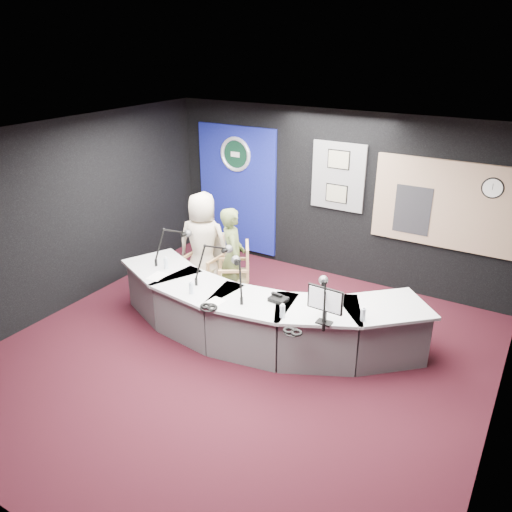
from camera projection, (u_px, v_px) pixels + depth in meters
The scene contains 33 objects.
ground at pixel (238, 358), 6.66m from camera, with size 6.00×6.00×0.00m, color black.
ceiling at pixel (234, 141), 5.55m from camera, with size 6.00×6.00×0.02m, color silver.
wall_back at pixel (335, 196), 8.46m from camera, with size 6.00×0.02×2.80m, color black.
wall_front at pixel (13, 401), 3.74m from camera, with size 6.00×0.02×2.80m, color black.
wall_left at pixel (64, 217), 7.51m from camera, with size 0.02×6.00×2.80m, color black.
wall_right at pixel (511, 327), 4.69m from camera, with size 0.02×6.00×2.80m, color black.
broadcast_desk at pixel (256, 313), 6.97m from camera, with size 4.50×1.90×0.75m, color #B0B1B4, non-canonical shape.
backdrop_panel at pixel (237, 189), 9.40m from camera, with size 1.60×0.05×2.30m, color navy.
agency_seal at pixel (235, 154), 9.11m from camera, with size 0.63×0.63×0.07m, color silver.
seal_center at pixel (236, 154), 9.11m from camera, with size 0.48×0.48×0.01m, color black.
pinboard at pixel (338, 176), 8.28m from camera, with size 0.90×0.04×1.10m, color slate.
framed_photo_upper at pixel (339, 160), 8.14m from camera, with size 0.34×0.02×0.27m, color gray.
framed_photo_lower at pixel (336, 194), 8.37m from camera, with size 0.34×0.02×0.27m, color gray.
booth_window_frame at pixel (445, 205), 7.56m from camera, with size 2.12×0.06×1.32m, color #9D7C62.
booth_glow at pixel (445, 205), 7.55m from camera, with size 2.00×0.02×1.20m, color #FFD5A1.
equipment_rack at pixel (412, 210), 7.81m from camera, with size 0.55×0.02×0.75m, color black.
wall_clock at pixel (493, 188), 7.11m from camera, with size 0.28×0.28×0.01m, color white.
armchair_left at pixel (204, 267), 8.19m from camera, with size 0.50×0.50×0.89m, color tan, non-canonical shape.
armchair_right at pixel (233, 275), 7.88m from camera, with size 0.51×0.51×0.91m, color tan, non-canonical shape.
draped_jacket at pixel (212, 251), 8.33m from camera, with size 0.50×0.10×0.70m, color slate.
person_man at pixel (203, 244), 8.04m from camera, with size 0.82×0.53×1.67m, color beige.
person_woman at pixel (233, 257), 7.75m from camera, with size 0.56×0.37×1.54m, color #525F32.
computer_monitor at pixel (326, 299), 5.88m from camera, with size 0.42×0.02×0.29m, color black.
desk_phone at pixel (278, 299), 6.49m from camera, with size 0.22×0.18×0.05m, color black.
headphones_near at pixel (293, 332), 5.80m from camera, with size 0.21×0.21×0.04m, color black.
headphones_far at pixel (209, 307), 6.33m from camera, with size 0.24×0.24×0.04m, color black.
paper_stack at pixel (157, 276), 7.17m from camera, with size 0.20×0.28×0.00m, color white.
notepad at pixel (214, 302), 6.47m from camera, with size 0.19×0.27×0.00m, color white.
boom_mic_a at pixel (172, 241), 7.58m from camera, with size 0.26×0.72×0.60m, color black, non-canonical shape.
boom_mic_b at pixel (213, 258), 7.01m from camera, with size 0.25×0.73×0.60m, color black, non-canonical shape.
boom_mic_c at pixel (238, 272), 6.59m from camera, with size 0.51×0.60×0.60m, color black, non-canonical shape.
boom_mic_d at pixel (324, 295), 6.02m from camera, with size 0.39×0.68×0.60m, color black, non-canonical shape.
water_bottles at pixel (246, 292), 6.53m from camera, with size 3.02×0.55×0.18m, color silver, non-canonical shape.
Camera 1 is at (3.07, -4.67, 3.86)m, focal length 36.00 mm.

